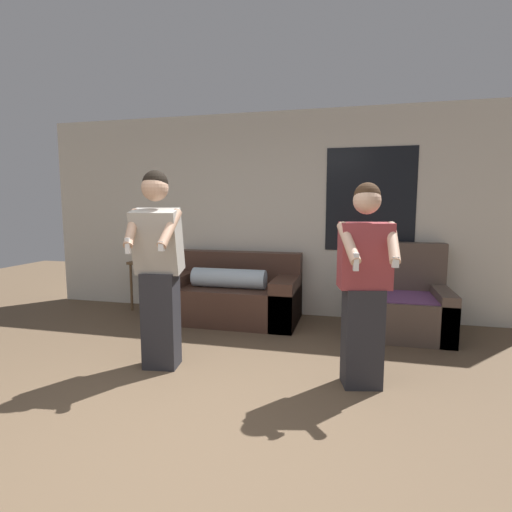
# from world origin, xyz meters

# --- Properties ---
(ground_plane) EXTENTS (14.00, 14.00, 0.00)m
(ground_plane) POSITION_xyz_m (0.00, 0.00, 0.00)
(ground_plane) COLOR brown
(wall_back) EXTENTS (6.62, 0.07, 2.70)m
(wall_back) POSITION_xyz_m (0.02, 3.38, 1.35)
(wall_back) COLOR beige
(wall_back) RESTS_ON ground_plane
(couch) EXTENTS (1.70, 0.88, 0.86)m
(couch) POSITION_xyz_m (-0.42, 2.90, 0.31)
(couch) COLOR #472D23
(couch) RESTS_ON ground_plane
(armchair) EXTENTS (0.99, 0.91, 1.03)m
(armchair) POSITION_xyz_m (1.66, 2.87, 0.32)
(armchair) COLOR brown
(armchair) RESTS_ON ground_plane
(side_table) EXTENTS (0.56, 0.37, 0.85)m
(side_table) POSITION_xyz_m (-1.71, 3.13, 0.57)
(side_table) COLOR brown
(side_table) RESTS_ON ground_plane
(person_left) EXTENTS (0.46, 0.54, 1.78)m
(person_left) POSITION_xyz_m (-0.60, 1.26, 0.92)
(person_left) COLOR #28282D
(person_left) RESTS_ON ground_plane
(person_right) EXTENTS (0.48, 0.52, 1.66)m
(person_right) POSITION_xyz_m (1.18, 1.32, 0.84)
(person_right) COLOR #28282D
(person_right) RESTS_ON ground_plane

